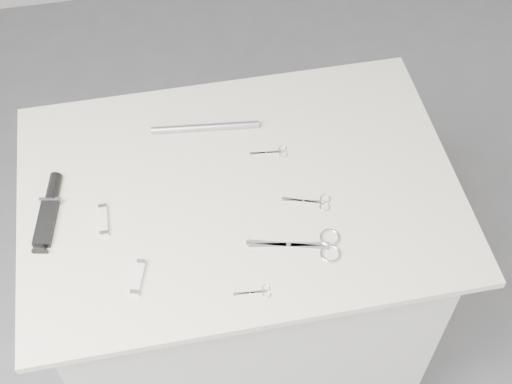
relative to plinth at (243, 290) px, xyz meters
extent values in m
cube|color=slate|center=(0.00, 0.00, -0.46)|extent=(4.00, 4.00, 0.01)
cube|color=silver|center=(0.00, 0.00, 0.00)|extent=(0.90, 0.60, 0.90)
cube|color=beige|center=(0.00, 0.00, 0.46)|extent=(1.00, 0.70, 0.02)
cube|color=silver|center=(0.08, -0.17, 0.47)|extent=(0.18, 0.07, 0.00)
cylinder|color=silver|center=(0.08, -0.17, 0.47)|extent=(0.01, 0.01, 0.00)
torus|color=silver|center=(0.17, -0.17, 0.47)|extent=(0.05, 0.05, 0.01)
torus|color=silver|center=(0.16, -0.21, 0.47)|extent=(0.05, 0.05, 0.01)
cube|color=silver|center=(0.13, -0.06, 0.47)|extent=(0.09, 0.04, 0.00)
cylinder|color=silver|center=(0.13, -0.06, 0.47)|extent=(0.01, 0.01, 0.00)
torus|color=silver|center=(0.18, -0.07, 0.47)|extent=(0.02, 0.02, 0.00)
torus|color=silver|center=(0.18, -0.09, 0.47)|extent=(0.02, 0.02, 0.00)
cube|color=silver|center=(0.08, 0.09, 0.47)|extent=(0.08, 0.02, 0.00)
cylinder|color=silver|center=(0.08, 0.09, 0.47)|extent=(0.00, 0.00, 0.00)
torus|color=silver|center=(0.12, 0.10, 0.47)|extent=(0.02, 0.02, 0.00)
torus|color=silver|center=(0.12, 0.08, 0.47)|extent=(0.02, 0.02, 0.00)
cube|color=silver|center=(-0.03, -0.27, 0.47)|extent=(0.07, 0.02, 0.00)
cylinder|color=silver|center=(-0.03, -0.27, 0.47)|extent=(0.00, 0.00, 0.00)
torus|color=silver|center=(0.01, -0.27, 0.47)|extent=(0.02, 0.02, 0.00)
torus|color=silver|center=(0.01, -0.28, 0.47)|extent=(0.02, 0.02, 0.00)
cube|color=black|center=(-0.43, -0.02, 0.48)|extent=(0.06, 0.12, 0.01)
cube|color=#9A9CA2|center=(-0.42, 0.04, 0.48)|extent=(0.04, 0.02, 0.02)
cylinder|color=black|center=(-0.42, 0.07, 0.48)|extent=(0.04, 0.08, 0.02)
cube|color=silver|center=(-0.25, -0.19, 0.47)|extent=(0.04, 0.08, 0.01)
cube|color=silver|center=(-0.24, -0.16, 0.48)|extent=(0.02, 0.01, 0.01)
cube|color=silver|center=(-0.26, -0.23, 0.48)|extent=(0.02, 0.01, 0.01)
cube|color=silver|center=(-0.31, -0.03, 0.48)|extent=(0.02, 0.08, 0.01)
cube|color=silver|center=(-0.31, 0.00, 0.48)|extent=(0.02, 0.01, 0.01)
cube|color=silver|center=(-0.31, -0.07, 0.48)|extent=(0.02, 0.01, 0.01)
cylinder|color=#9A9CA2|center=(-0.05, 0.19, 0.48)|extent=(0.26, 0.05, 0.02)
camera|label=1|loc=(-0.15, -0.98, 1.76)|focal=50.00mm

